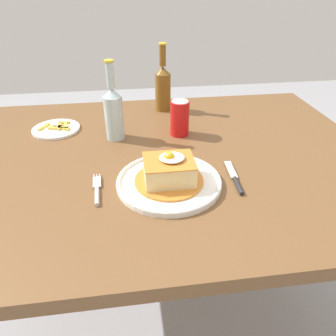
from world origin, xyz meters
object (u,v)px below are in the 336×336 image
(soda_can, at_px, (180,118))
(beer_bottle_amber, at_px, (163,86))
(main_plate, at_px, (169,181))
(beer_bottle_clear, at_px, (114,111))
(side_plate_fries, at_px, (56,129))
(knife, at_px, (236,181))
(fork, at_px, (97,191))

(soda_can, relative_size, beer_bottle_amber, 0.47)
(main_plate, xyz_separation_m, beer_bottle_clear, (-0.14, 0.31, 0.09))
(beer_bottle_amber, relative_size, side_plate_fries, 1.56)
(main_plate, relative_size, beer_bottle_clear, 1.08)
(main_plate, xyz_separation_m, knife, (0.18, -0.02, -0.00))
(fork, bearing_deg, beer_bottle_amber, 66.44)
(soda_can, relative_size, side_plate_fries, 0.73)
(side_plate_fries, bearing_deg, knife, -37.23)
(fork, xyz_separation_m, soda_can, (0.27, 0.32, 0.06))
(main_plate, distance_m, beer_bottle_clear, 0.35)
(beer_bottle_amber, distance_m, beer_bottle_clear, 0.31)
(main_plate, height_order, fork, main_plate)
(main_plate, xyz_separation_m, beer_bottle_amber, (0.05, 0.55, 0.09))
(fork, height_order, beer_bottle_clear, beer_bottle_clear)
(knife, height_order, beer_bottle_clear, beer_bottle_clear)
(knife, relative_size, side_plate_fries, 0.97)
(main_plate, bearing_deg, soda_can, 75.27)
(main_plate, relative_size, side_plate_fries, 1.69)
(fork, xyz_separation_m, beer_bottle_clear, (0.05, 0.32, 0.09))
(knife, bearing_deg, beer_bottle_clear, 135.51)
(main_plate, distance_m, side_plate_fries, 0.54)
(fork, bearing_deg, main_plate, 4.50)
(fork, height_order, soda_can, soda_can)
(fork, distance_m, side_plate_fries, 0.45)
(knife, bearing_deg, beer_bottle_amber, 103.30)
(knife, bearing_deg, fork, 179.64)
(soda_can, bearing_deg, knife, -71.97)
(soda_can, height_order, beer_bottle_amber, beer_bottle_amber)
(knife, distance_m, beer_bottle_clear, 0.47)
(soda_can, distance_m, side_plate_fries, 0.45)
(main_plate, height_order, soda_can, soda_can)
(soda_can, height_order, side_plate_fries, soda_can)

